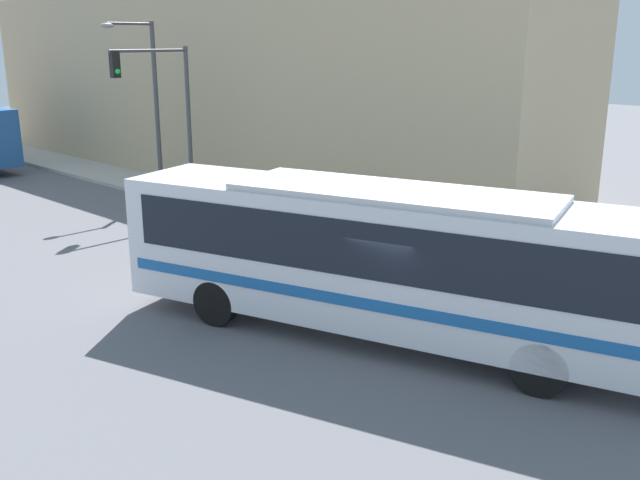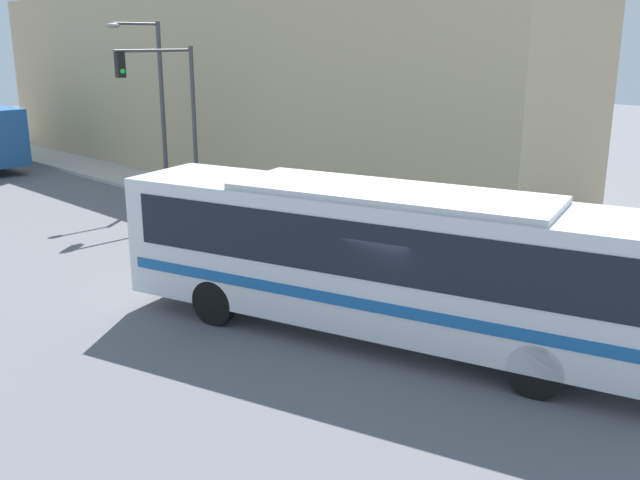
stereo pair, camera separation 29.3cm
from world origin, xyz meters
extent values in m
plane|color=slate|center=(0.00, 0.00, 0.00)|extent=(120.00, 120.00, 0.00)
cube|color=#B7B2A8|center=(5.80, 20.00, 0.08)|extent=(2.59, 70.00, 0.15)
cube|color=tan|center=(10.09, 17.57, 4.13)|extent=(6.00, 33.13, 8.27)
cube|color=silver|center=(0.07, -0.04, 1.80)|extent=(5.64, 12.32, 2.71)
cube|color=black|center=(0.07, -0.04, 2.28)|extent=(5.41, 11.40, 1.13)
cube|color=#19599E|center=(0.07, -0.04, 1.20)|extent=(5.55, 11.87, 0.24)
cube|color=silver|center=(0.07, -0.04, 3.20)|extent=(3.96, 7.02, 0.16)
cylinder|color=black|center=(0.06, 3.87, 0.52)|extent=(0.56, 1.08, 1.04)
cylinder|color=black|center=(-1.98, 3.29, 0.52)|extent=(0.56, 1.08, 1.04)
cylinder|color=black|center=(2.01, -2.95, 0.52)|extent=(0.56, 1.08, 1.04)
cylinder|color=black|center=(-0.03, -3.54, 0.52)|extent=(0.56, 1.08, 1.04)
cylinder|color=red|center=(5.10, 5.62, 0.43)|extent=(0.23, 0.23, 0.56)
sphere|color=red|center=(5.10, 5.62, 0.78)|extent=(0.22, 0.22, 0.22)
cylinder|color=red|center=(5.10, 5.49, 0.46)|extent=(0.10, 0.14, 0.10)
cylinder|color=#47474C|center=(5.25, 13.88, 3.05)|extent=(0.16, 0.16, 5.79)
cylinder|color=#47474C|center=(3.65, 13.88, 5.80)|extent=(3.20, 0.11, 0.11)
cube|color=black|center=(2.25, 13.88, 5.35)|extent=(0.30, 0.24, 0.90)
sphere|color=#19D83F|center=(2.25, 13.74, 5.12)|extent=(0.18, 0.18, 0.18)
cylinder|color=#47474C|center=(5.35, 16.15, 3.51)|extent=(0.18, 0.18, 6.71)
cylinder|color=#47474C|center=(4.38, 16.15, 6.76)|extent=(1.95, 0.11, 0.11)
ellipsoid|color=gray|center=(3.40, 16.15, 6.68)|extent=(0.56, 0.28, 0.20)
cylinder|color=#47382D|center=(5.59, 6.62, 0.60)|extent=(0.28, 0.28, 0.89)
cylinder|color=beige|center=(5.59, 6.62, 1.41)|extent=(0.34, 0.34, 0.74)
sphere|color=tan|center=(5.59, 6.62, 1.90)|extent=(0.24, 0.24, 0.24)
camera|label=1|loc=(-11.19, -8.71, 6.21)|focal=40.00mm
camera|label=2|loc=(-10.98, -8.92, 6.21)|focal=40.00mm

